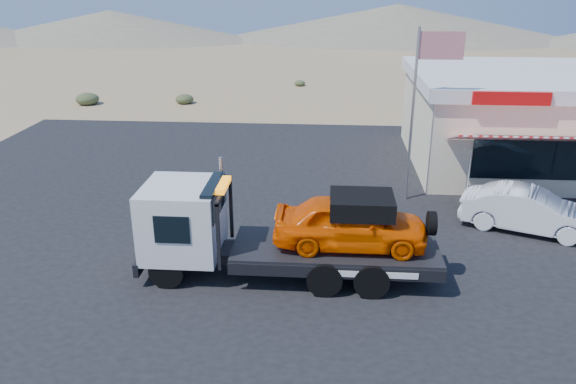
% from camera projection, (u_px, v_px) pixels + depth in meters
% --- Properties ---
extents(ground, '(120.00, 120.00, 0.00)m').
position_uv_depth(ground, '(262.00, 252.00, 16.41)').
color(ground, '#8E7551').
rests_on(ground, ground).
extents(asphalt_lot, '(32.00, 24.00, 0.02)m').
position_uv_depth(asphalt_lot, '(331.00, 213.00, 19.05)').
color(asphalt_lot, black).
rests_on(asphalt_lot, ground).
extents(tow_truck, '(7.74, 2.30, 2.59)m').
position_uv_depth(tow_truck, '(281.00, 227.00, 14.71)').
color(tow_truck, black).
rests_on(tow_truck, asphalt_lot).
extents(white_sedan, '(4.34, 2.85, 1.35)m').
position_uv_depth(white_sedan, '(529.00, 210.00, 17.55)').
color(white_sedan, silver).
rests_on(white_sedan, asphalt_lot).
extents(jerky_store, '(10.40, 9.97, 3.90)m').
position_uv_depth(jerky_store, '(537.00, 118.00, 23.30)').
color(jerky_store, beige).
rests_on(jerky_store, asphalt_lot).
extents(flagpole, '(1.55, 0.10, 6.00)m').
position_uv_depth(flagpole, '(421.00, 96.00, 18.88)').
color(flagpole, '#99999E').
rests_on(flagpole, asphalt_lot).
extents(distant_hills, '(126.00, 48.00, 4.20)m').
position_uv_depth(distant_hills, '(235.00, 25.00, 67.63)').
color(distant_hills, '#726B59').
rests_on(distant_hills, ground).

